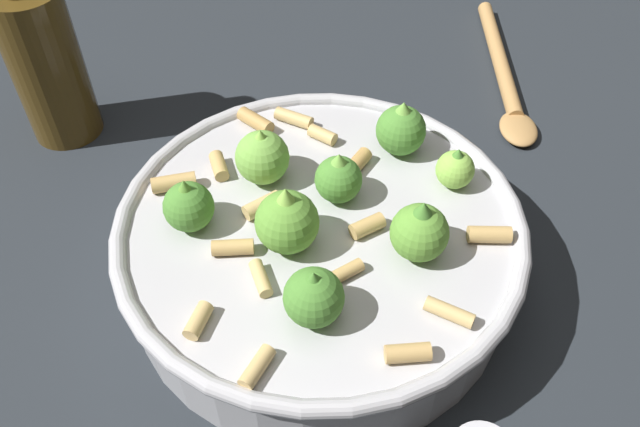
{
  "coord_description": "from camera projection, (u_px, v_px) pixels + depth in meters",
  "views": [
    {
      "loc": [
        0.14,
        -0.28,
        0.41
      ],
      "look_at": [
        0.0,
        0.0,
        0.07
      ],
      "focal_mm": 36.46,
      "sensor_mm": 36.0,
      "label": 1
    }
  ],
  "objects": [
    {
      "name": "ground_plane",
      "position": [
        320.0,
        274.0,
        0.52
      ],
      "size": [
        2.4,
        2.4,
        0.0
      ],
      "primitive_type": "plane",
      "color": "#23282D"
    },
    {
      "name": "wooden_spoon",
      "position": [
        504.0,
        77.0,
        0.68
      ],
      "size": [
        0.13,
        0.23,
        0.02
      ],
      "color": "#B2844C",
      "rests_on": "ground"
    },
    {
      "name": "cooking_pan",
      "position": [
        320.0,
        241.0,
        0.49
      ],
      "size": [
        0.3,
        0.3,
        0.12
      ],
      "color": "#B7B7BC",
      "rests_on": "ground"
    },
    {
      "name": "olive_oil_bottle",
      "position": [
        45.0,
        60.0,
        0.58
      ],
      "size": [
        0.06,
        0.06,
        0.2
      ],
      "color": "#4C3814",
      "rests_on": "ground"
    }
  ]
}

